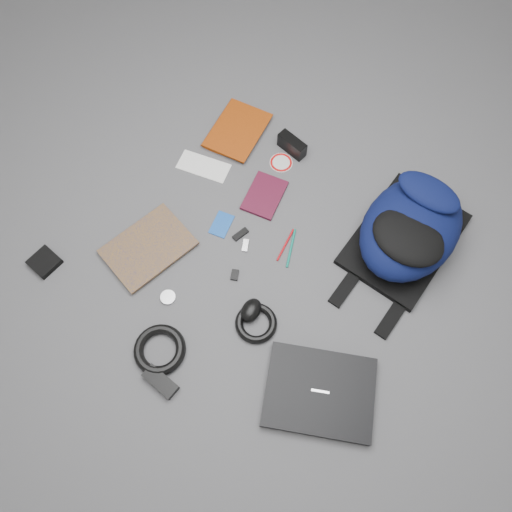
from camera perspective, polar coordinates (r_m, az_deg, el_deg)
The scene contains 22 objects.
ground at distance 1.72m, azimuth 0.00°, elevation -0.27°, with size 4.00×4.00×0.00m, color #4F4F51.
backpack at distance 1.74m, azimuth 17.30°, elevation 3.11°, with size 0.33×0.47×0.20m, color black, non-canonical shape.
laptop at distance 1.59m, azimuth 7.27°, elevation -15.18°, with size 0.33×0.26×0.03m, color black.
textbook_red at distance 2.01m, azimuth -4.58°, elevation 15.02°, with size 0.19×0.25×0.03m, color #7E2C07.
comic_book at distance 1.81m, azimuth -14.12°, elevation 3.20°, with size 0.21×0.29×0.02m, color #B97B0D.
envelope at distance 1.91m, azimuth -6.01°, elevation 10.15°, with size 0.19×0.09×0.00m, color white.
dvd_case at distance 1.83m, azimuth 0.98°, elevation 6.94°, with size 0.12×0.17×0.01m, color #3C0B1C.
compact_camera at distance 1.92m, azimuth 4.14°, elevation 12.52°, with size 0.11×0.04×0.06m, color black.
sticker_disc at distance 1.91m, azimuth 2.89°, elevation 10.61°, with size 0.09×0.09×0.00m, color silver.
pen_teal at distance 1.73m, azimuth 4.03°, elevation 0.91°, with size 0.01×0.01×0.15m, color #0D7662.
pen_red at distance 1.74m, azimuth 3.38°, elevation 1.29°, with size 0.01×0.01×0.13m, color #B00D14.
id_badge at distance 1.78m, azimuth -3.96°, elevation 3.62°, with size 0.06×0.10×0.00m, color #164EAA.
usb_black at distance 1.75m, azimuth -1.79°, elevation 2.50°, with size 0.02×0.06×0.01m, color black.
usb_silver at distance 1.73m, azimuth -1.23°, elevation 1.21°, with size 0.02×0.05×0.01m, color #B2B2B4.
key_fob at distance 1.69m, azimuth -2.45°, elevation -2.17°, with size 0.02×0.04×0.01m, color black.
mouse at distance 1.63m, azimuth -0.57°, elevation -6.23°, with size 0.06×0.09×0.05m, color black.
headphone_left at distance 1.78m, azimuth -10.65°, elevation 2.45°, with size 0.05×0.05×0.01m, color #B6B5B8.
headphone_right at distance 1.69m, azimuth -10.02°, elevation -4.69°, with size 0.05×0.05×0.01m, color silver.
cable_coil at distance 1.63m, azimuth 0.01°, elevation -7.68°, with size 0.14×0.14×0.03m, color black.
power_brick at distance 1.61m, azimuth -10.86°, elevation -13.91°, with size 0.11×0.05×0.03m, color black.
power_cord_coil at distance 1.63m, azimuth -10.94°, elevation -10.46°, with size 0.17×0.17×0.03m, color black.
pouch at distance 1.85m, azimuth -23.02°, elevation -0.64°, with size 0.09×0.09×0.02m, color black.
Camera 1 is at (0.36, -0.58, 1.58)m, focal length 35.00 mm.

